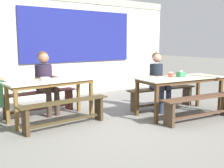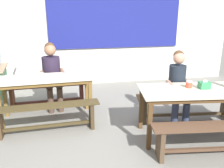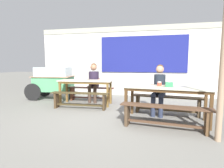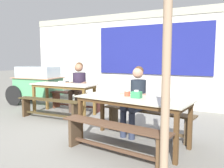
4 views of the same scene
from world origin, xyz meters
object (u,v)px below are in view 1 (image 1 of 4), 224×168
Objects in this scene: dining_table_far at (51,85)px; person_right_near_table at (158,78)px; bench_far_back at (40,100)px; person_center_facing at (45,78)px; bench_near_front at (200,105)px; dining_table_near at (180,81)px; bench_near_back at (162,94)px; condiment_jar at (171,75)px; tissue_box at (181,74)px; soup_bowl at (45,79)px; bench_far_front at (65,110)px.

person_right_near_table reaches higher than dining_table_far.
person_center_facing is at bearing -25.39° from bench_far_back.
bench_near_front is 1.39× the size of person_right_near_table.
dining_table_far is 1.30× the size of person_center_facing.
dining_table_near is 2.90m from bench_far_back.
bench_near_back is at bearing -13.12° from dining_table_far.
condiment_jar is at bearing 97.21° from bench_near_front.
bench_near_back is at bearing 83.45° from dining_table_near.
person_right_near_table is at bearing -163.27° from bench_near_back.
bench_near_front is at bearing -82.79° from condiment_jar.
person_center_facing is at bearing 145.65° from tissue_box.
bench_near_front is 1.35× the size of person_center_facing.
dining_table_far is at bearing -86.95° from bench_far_back.
person_right_near_table is 0.50m from tissue_box.
person_right_near_table is at bearing 106.25° from dining_table_near.
person_center_facing is at bearing 80.05° from dining_table_far.
bench_near_back is 1.10m from bench_near_front.
soup_bowl is at bearing 155.62° from condiment_jar.
dining_table_near is 1.48× the size of person_center_facing.
soup_bowl is at bearing -111.03° from person_center_facing.
bench_near_back is 0.44m from person_right_near_table.
dining_table_far is 1.33× the size of person_right_near_table.
bench_far_front is (-2.29, 0.55, -0.39)m from dining_table_near.
bench_far_back is 0.96× the size of bench_far_front.
dining_table_far is 9.43× the size of soup_bowl.
person_center_facing is 7.28× the size of soup_bowl.
bench_far_front is at bearing -86.95° from bench_far_back.
bench_near_back is 2.59m from soup_bowl.
tissue_box is 0.22m from condiment_jar.
tissue_box reaches higher than bench_far_front.
dining_table_far is 0.96× the size of bench_near_front.
bench_far_back is (-2.35, 1.66, -0.39)m from dining_table_near.
dining_table_far is at bearing 143.79° from bench_near_front.
bench_far_back is at bearing 152.10° from person_right_near_table.
tissue_box reaches higher than bench_far_back.
condiment_jar is at bearing -24.38° from soup_bowl.
person_center_facing is 2.56m from condiment_jar.
person_right_near_table is 0.38m from condiment_jar.
person_center_facing reaches higher than bench_near_back.
dining_table_far reaches higher than bench_near_back.
bench_near_back is 9.79× the size of soup_bowl.
tissue_box is at bearing -91.12° from bench_near_back.
bench_far_front is 0.96× the size of bench_near_back.
person_center_facing is 8.22× the size of tissue_box.
bench_near_front is 11.10× the size of tissue_box.
dining_table_near is 2.75m from person_center_facing.
bench_far_front is at bearing -93.15° from person_center_facing.
bench_far_front is 2.19m from person_right_near_table.
dining_table_near is at bearing -25.45° from dining_table_far.
dining_table_near is 12.15× the size of tissue_box.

